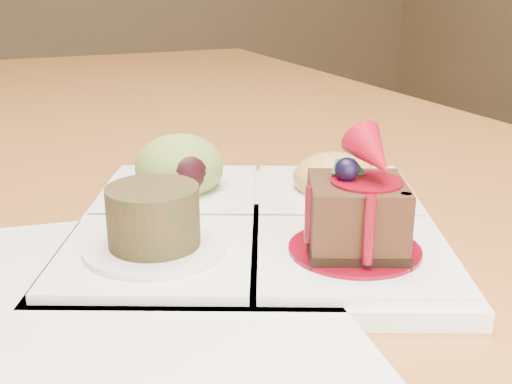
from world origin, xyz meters
name	(u,v)px	position (x,y,z in m)	size (l,w,h in m)	color
dining_table	(112,229)	(0.00, 0.00, 0.68)	(1.00, 1.80, 0.75)	#A06729
sampler_plate	(254,210)	(0.06, -0.22, 0.77)	(0.33, 0.33, 0.10)	silver
second_plate	(89,318)	(-0.07, -0.30, 0.76)	(0.26, 0.26, 0.01)	silver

